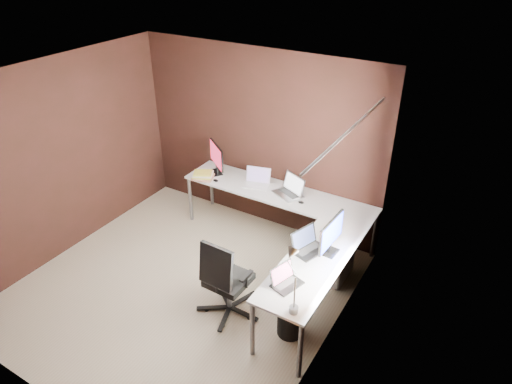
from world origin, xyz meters
TOP-DOWN VIEW (x-y plane):
  - room at (0.34, 0.07)m, footprint 3.60×3.60m
  - desk at (0.84, 1.04)m, footprint 2.65×2.25m
  - drawer_pedestal at (1.43, 1.15)m, footprint 0.42×0.50m
  - monitor_left at (-0.52, 1.54)m, footprint 0.41×0.32m
  - monitor_right at (1.58, 0.64)m, footprint 0.13×0.51m
  - laptop_white at (0.14, 1.53)m, footprint 0.39×0.32m
  - laptop_silver at (0.64, 1.53)m, footprint 0.45×0.40m
  - laptop_black_big at (1.35, 0.56)m, footprint 0.35×0.42m
  - laptop_black_small at (1.40, -0.05)m, footprint 0.29×0.34m
  - book_stack at (-0.60, 1.30)m, footprint 0.34×0.31m
  - mouse_left at (-0.39, 1.31)m, footprint 0.09×0.07m
  - mouse_corner at (0.87, 1.39)m, footprint 0.09×0.08m
  - desk_lamp at (1.58, -0.29)m, footprint 0.20×0.23m
  - office_chair at (0.70, -0.05)m, footprint 0.56×0.56m
  - wastebasket at (1.44, 0.04)m, footprint 0.34×0.34m

SIDE VIEW (x-z plane):
  - wastebasket at x=1.44m, z-range 0.00..0.32m
  - office_chair at x=0.70m, z-range -0.21..0.79m
  - drawer_pedestal at x=1.43m, z-range 0.00..0.60m
  - desk at x=0.84m, z-range 0.31..1.04m
  - mouse_corner at x=0.87m, z-range 0.73..0.76m
  - mouse_left at x=-0.39m, z-range 0.73..0.76m
  - book_stack at x=-0.60m, z-range 0.73..0.82m
  - laptop_black_small at x=1.40m, z-range 0.68..0.87m
  - laptop_white at x=0.14m, z-range 0.67..0.89m
  - laptop_black_big at x=1.35m, z-range 0.66..0.90m
  - laptop_silver at x=0.64m, z-range 0.66..0.91m
  - monitor_right at x=1.58m, z-range 0.76..1.18m
  - monitor_left at x=-0.52m, z-range 0.76..1.19m
  - desk_lamp at x=1.58m, z-range 0.81..1.44m
  - room at x=0.34m, z-range 0.03..2.53m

